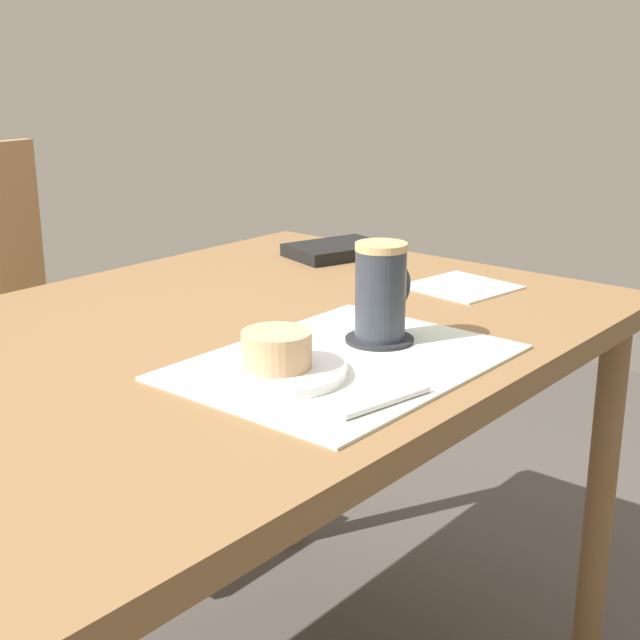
{
  "coord_description": "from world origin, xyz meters",
  "views": [
    {
      "loc": [
        -0.85,
        -0.88,
        1.11
      ],
      "look_at": [
        -0.01,
        -0.18,
        0.78
      ],
      "focal_mm": 50.0,
      "sensor_mm": 36.0,
      "label": 1
    }
  ],
  "objects_px": {
    "dining_table": "(228,379)",
    "pastry_plate": "(277,371)",
    "coffee_mug": "(381,291)",
    "pastry": "(277,349)",
    "small_book": "(336,250)",
    "wooden_chair": "(0,348)"
  },
  "relations": [
    {
      "from": "pastry_plate",
      "to": "coffee_mug",
      "type": "height_order",
      "value": "coffee_mug"
    },
    {
      "from": "pastry",
      "to": "small_book",
      "type": "bearing_deg",
      "value": 32.7
    },
    {
      "from": "dining_table",
      "to": "small_book",
      "type": "relative_size",
      "value": 6.6
    },
    {
      "from": "coffee_mug",
      "to": "small_book",
      "type": "height_order",
      "value": "coffee_mug"
    },
    {
      "from": "dining_table",
      "to": "coffee_mug",
      "type": "distance_m",
      "value": 0.27
    },
    {
      "from": "pastry_plate",
      "to": "dining_table",
      "type": "bearing_deg",
      "value": 61.91
    },
    {
      "from": "pastry",
      "to": "small_book",
      "type": "distance_m",
      "value": 0.68
    },
    {
      "from": "pastry_plate",
      "to": "small_book",
      "type": "relative_size",
      "value": 0.94
    },
    {
      "from": "pastry",
      "to": "coffee_mug",
      "type": "relative_size",
      "value": 0.65
    },
    {
      "from": "coffee_mug",
      "to": "dining_table",
      "type": "bearing_deg",
      "value": 112.8
    },
    {
      "from": "dining_table",
      "to": "pastry",
      "type": "xyz_separation_m",
      "value": [
        -0.1,
        -0.19,
        0.11
      ]
    },
    {
      "from": "pastry_plate",
      "to": "pastry",
      "type": "distance_m",
      "value": 0.03
    },
    {
      "from": "pastry",
      "to": "small_book",
      "type": "xyz_separation_m",
      "value": [
        0.57,
        0.37,
        -0.03
      ]
    },
    {
      "from": "dining_table",
      "to": "pastry_plate",
      "type": "xyz_separation_m",
      "value": [
        -0.1,
        -0.19,
        0.09
      ]
    },
    {
      "from": "dining_table",
      "to": "coffee_mug",
      "type": "xyz_separation_m",
      "value": [
        0.09,
        -0.21,
        0.15
      ]
    },
    {
      "from": "wooden_chair",
      "to": "pastry_plate",
      "type": "bearing_deg",
      "value": 77.51
    },
    {
      "from": "pastry_plate",
      "to": "wooden_chair",
      "type": "bearing_deg",
      "value": 78.44
    },
    {
      "from": "wooden_chair",
      "to": "pastry",
      "type": "bearing_deg",
      "value": 77.51
    },
    {
      "from": "dining_table",
      "to": "small_book",
      "type": "height_order",
      "value": "small_book"
    },
    {
      "from": "pastry_plate",
      "to": "small_book",
      "type": "height_order",
      "value": "small_book"
    },
    {
      "from": "coffee_mug",
      "to": "small_book",
      "type": "relative_size",
      "value": 0.73
    },
    {
      "from": "pastry",
      "to": "coffee_mug",
      "type": "bearing_deg",
      "value": -4.69
    }
  ]
}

